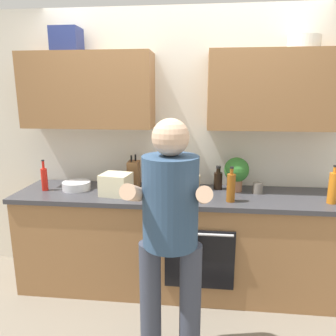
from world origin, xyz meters
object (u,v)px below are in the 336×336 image
(mixing_bowl, at_px, (77,186))
(grocery_bag_bread, at_px, (189,187))
(person_standing, at_px, (170,227))
(bottle_vinegar, at_px, (162,178))
(bottle_syrup, at_px, (231,187))
(bottle_hotsauce, at_px, (44,179))
(cup_stoneware, at_px, (258,188))
(knife_block, at_px, (134,174))
(potted_herb, at_px, (236,171))
(grocery_bag_rice, at_px, (116,184))
(bottle_juice, at_px, (333,188))
(bottle_soy, at_px, (218,180))

(mixing_bowl, xyz_separation_m, grocery_bag_bread, (1.03, -0.09, 0.05))
(person_standing, bearing_deg, bottle_vinegar, 100.62)
(bottle_syrup, bearing_deg, person_standing, -121.87)
(person_standing, height_order, grocery_bag_bread, person_standing)
(bottle_hotsauce, relative_size, cup_stoneware, 2.94)
(bottle_syrup, bearing_deg, cup_stoneware, 44.43)
(mixing_bowl, bearing_deg, knife_block, 14.90)
(cup_stoneware, relative_size, potted_herb, 0.31)
(bottle_vinegar, bearing_deg, knife_block, 154.85)
(grocery_bag_bread, distance_m, grocery_bag_rice, 0.63)
(person_standing, xyz_separation_m, bottle_syrup, (0.42, 0.68, 0.07))
(mixing_bowl, height_order, knife_block, knife_block)
(knife_block, bearing_deg, mixing_bowl, -165.10)
(cup_stoneware, height_order, knife_block, knife_block)
(bottle_juice, bearing_deg, bottle_soy, 161.16)
(cup_stoneware, bearing_deg, bottle_hotsauce, -176.65)
(cup_stoneware, bearing_deg, knife_block, 176.11)
(bottle_syrup, bearing_deg, knife_block, 159.38)
(mixing_bowl, distance_m, grocery_bag_bread, 1.03)
(cup_stoneware, relative_size, mixing_bowl, 0.38)
(bottle_soy, relative_size, cup_stoneware, 2.26)
(mixing_bowl, xyz_separation_m, knife_block, (0.50, 0.13, 0.09))
(knife_block, xyz_separation_m, grocery_bag_bread, (0.52, -0.22, -0.04))
(bottle_syrup, height_order, knife_block, knife_block)
(grocery_bag_rice, bearing_deg, person_standing, -54.30)
(bottle_syrup, xyz_separation_m, grocery_bag_bread, (-0.34, 0.10, -0.04))
(grocery_bag_bread, bearing_deg, potted_herb, 25.71)
(person_standing, distance_m, cup_stoneware, 1.14)
(bottle_juice, distance_m, mixing_bowl, 2.16)
(bottle_vinegar, bearing_deg, grocery_bag_bread, -19.87)
(potted_herb, bearing_deg, bottle_hotsauce, -174.53)
(grocery_bag_bread, bearing_deg, bottle_juice, -3.25)
(bottle_vinegar, height_order, potted_herb, potted_herb)
(bottle_syrup, relative_size, mixing_bowl, 1.14)
(cup_stoneware, bearing_deg, bottle_syrup, -135.57)
(potted_herb, bearing_deg, mixing_bowl, -175.57)
(person_standing, height_order, bottle_soy, person_standing)
(bottle_syrup, relative_size, knife_block, 0.94)
(cup_stoneware, height_order, potted_herb, potted_herb)
(bottle_hotsauce, distance_m, bottle_syrup, 1.64)
(mixing_bowl, bearing_deg, grocery_bag_rice, -15.47)
(bottle_juice, height_order, cup_stoneware, bottle_juice)
(bottle_juice, relative_size, potted_herb, 1.02)
(bottle_hotsauce, distance_m, bottle_soy, 1.56)
(mixing_bowl, xyz_separation_m, grocery_bag_rice, (0.40, -0.11, 0.06))
(bottle_soy, xyz_separation_m, cup_stoneware, (0.34, -0.09, -0.04))
(mixing_bowl, bearing_deg, grocery_bag_bread, -4.74)
(person_standing, bearing_deg, grocery_bag_rice, 125.70)
(bottle_soy, height_order, grocery_bag_rice, bottle_soy)
(bottle_juice, bearing_deg, knife_block, 170.28)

